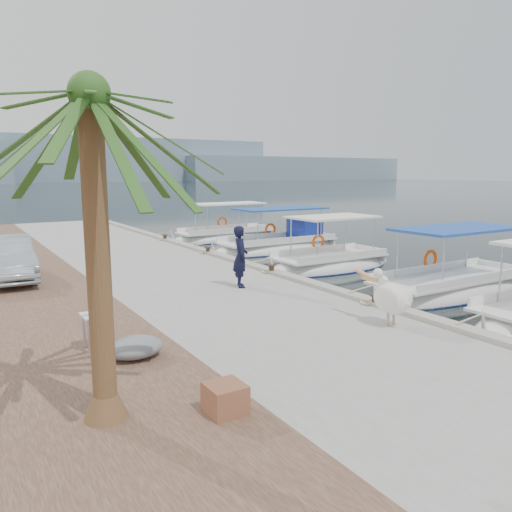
{
  "coord_description": "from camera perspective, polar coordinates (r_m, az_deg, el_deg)",
  "views": [
    {
      "loc": [
        -9.86,
        -12.79,
        4.04
      ],
      "look_at": [
        -1.0,
        1.48,
        1.2
      ],
      "focal_mm": 35.0,
      "sensor_mm": 36.0,
      "label": 1
    }
  ],
  "objects": [
    {
      "name": "pelican",
      "position": [
        12.05,
        15.12,
        -4.57
      ],
      "size": [
        0.6,
        1.64,
        1.28
      ],
      "color": "tan",
      "rests_on": "concrete_quay"
    },
    {
      "name": "fisherman",
      "position": [
        15.41,
        -1.79,
        -0.07
      ],
      "size": [
        0.67,
        0.81,
        1.91
      ],
      "primitive_type": "imported",
      "rotation": [
        0.0,
        0.0,
        1.22
      ],
      "color": "black",
      "rests_on": "concrete_quay"
    },
    {
      "name": "fishing_caique_c",
      "position": [
        21.17,
        8.34,
        -1.16
      ],
      "size": [
        6.02,
        2.39,
        2.83
      ],
      "color": "white",
      "rests_on": "ground"
    },
    {
      "name": "fishing_caique_b",
      "position": [
        17.95,
        21.36,
        -3.67
      ],
      "size": [
        7.35,
        2.45,
        2.83
      ],
      "color": "white",
      "rests_on": "ground"
    },
    {
      "name": "wooden_crate",
      "position": [
        7.71,
        -3.54,
        -15.92
      ],
      "size": [
        0.55,
        0.55,
        0.44
      ],
      "primitive_type": "cube",
      "color": "brown",
      "rests_on": "cobblestone_strip"
    },
    {
      "name": "folding_table",
      "position": [
        10.62,
        -17.79,
        -7.38
      ],
      "size": [
        0.55,
        0.55,
        0.73
      ],
      "color": "silver",
      "rests_on": "cobblestone_strip"
    },
    {
      "name": "distant_hills",
      "position": [
        217.92,
        -21.72,
        9.87
      ],
      "size": [
        330.0,
        60.0,
        18.0
      ],
      "color": "gray",
      "rests_on": "ground"
    },
    {
      "name": "ground",
      "position": [
        16.65,
        5.64,
        -4.5
      ],
      "size": [
        400.0,
        400.0,
        0.0
      ],
      "primitive_type": "plane",
      "color": "black",
      "rests_on": "ground"
    },
    {
      "name": "concrete_quay",
      "position": [
        19.44,
        -10.54,
        -1.81
      ],
      "size": [
        6.0,
        40.0,
        0.5
      ],
      "primitive_type": "cube",
      "color": "gray",
      "rests_on": "ground"
    },
    {
      "name": "cobblestone_strip",
      "position": [
        18.29,
        -25.3,
        -3.3
      ],
      "size": [
        4.0,
        40.0,
        0.5
      ],
      "primitive_type": "cube",
      "color": "brown",
      "rests_on": "ground"
    },
    {
      "name": "parked_car",
      "position": [
        18.38,
        -26.61,
        -0.24
      ],
      "size": [
        1.66,
        4.44,
        1.45
      ],
      "primitive_type": "imported",
      "rotation": [
        0.0,
        0.0,
        -0.03
      ],
      "color": "#ADBBC6",
      "rests_on": "cobblestone_strip"
    },
    {
      "name": "tarp_bundle",
      "position": [
        10.05,
        -13.7,
        -10.1
      ],
      "size": [
        1.1,
        0.9,
        0.4
      ],
      "primitive_type": "ellipsoid",
      "color": "slate",
      "rests_on": "cobblestone_strip"
    },
    {
      "name": "mooring_bollards",
      "position": [
        17.49,
        1.78,
        -1.44
      ],
      "size": [
        0.28,
        20.28,
        0.33
      ],
      "color": "black",
      "rests_on": "concrete_quay"
    },
    {
      "name": "fishing_caique_d",
      "position": [
        25.76,
        2.66,
        0.98
      ],
      "size": [
        7.76,
        2.4,
        2.83
      ],
      "color": "white",
      "rests_on": "ground"
    },
    {
      "name": "fishing_caique_e",
      "position": [
        29.75,
        -3.49,
        2.02
      ],
      "size": [
        7.07,
        2.13,
        2.83
      ],
      "color": "white",
      "rests_on": "ground"
    },
    {
      "name": "quay_curb",
      "position": [
        20.53,
        -3.33,
        -0.18
      ],
      "size": [
        0.44,
        40.0,
        0.12
      ],
      "primitive_type": "cube",
      "color": "gray",
      "rests_on": "concrete_quay"
    },
    {
      "name": "date_palm",
      "position": [
        7.19,
        -18.52,
        16.91
      ],
      "size": [
        4.6,
        4.6,
        5.46
      ],
      "color": "brown",
      "rests_on": "cobblestone_strip"
    }
  ]
}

